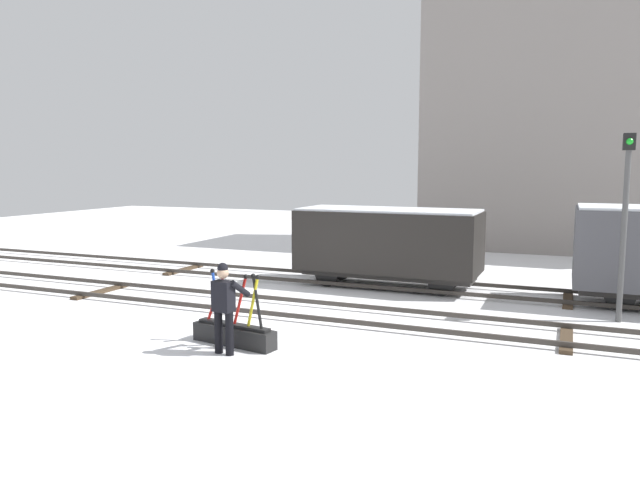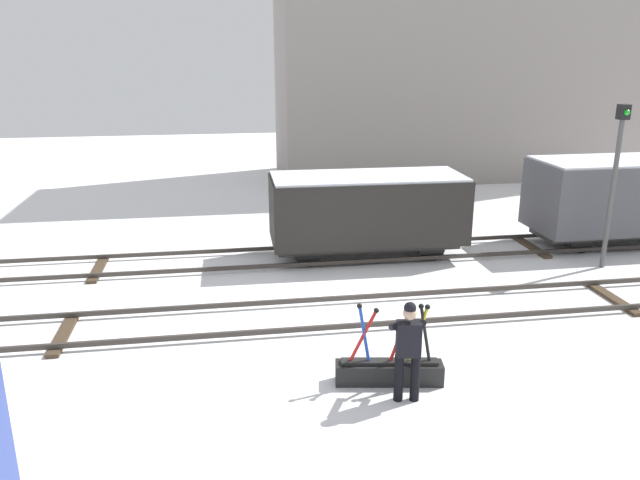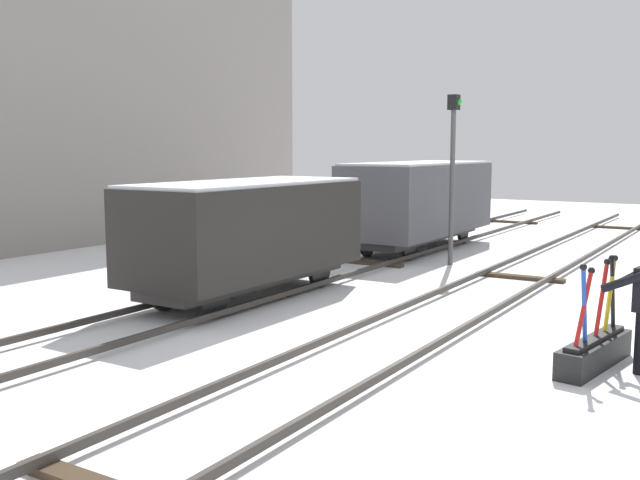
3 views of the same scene
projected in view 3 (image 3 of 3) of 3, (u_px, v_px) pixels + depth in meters
name	position (u px, v px, depth m)	size (l,w,h in m)	color
ground_plane	(404.00, 338.00, 11.01)	(60.00, 60.00, 0.00)	white
track_main_line	(405.00, 331.00, 11.00)	(44.00, 1.94, 0.18)	#38332D
track_siding_near	(211.00, 303.00, 12.99)	(44.00, 1.94, 0.18)	#38332D
switch_lever_frame	(595.00, 348.00, 9.52)	(1.83, 0.64, 1.44)	black
signal_post	(453.00, 163.00, 17.58)	(0.24, 0.32, 4.12)	#4C4C4C
apartment_building	(102.00, 60.00, 24.29)	(15.45, 5.16, 11.52)	gray
freight_car_back_track	(248.00, 231.00, 13.77)	(5.10, 2.11, 2.24)	#2D2B28
freight_car_mid_siding	(419.00, 200.00, 20.38)	(6.07, 2.17, 2.46)	#2D2B28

